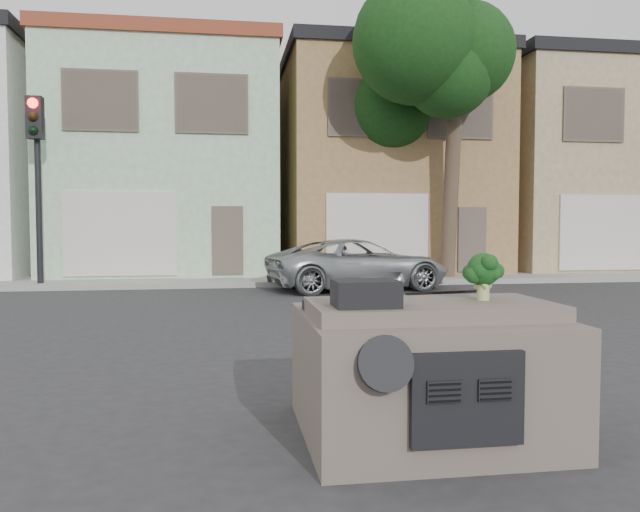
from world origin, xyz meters
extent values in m
plane|color=#303033|center=(0.00, 0.00, 0.00)|extent=(120.00, 120.00, 0.00)
cube|color=gray|center=(0.00, 10.50, 0.07)|extent=(40.00, 3.00, 0.15)
cube|color=#ACD6AA|center=(-3.50, 14.50, 3.77)|extent=(7.20, 8.20, 7.55)
cube|color=#977347|center=(4.00, 14.50, 3.77)|extent=(7.20, 8.20, 7.55)
cube|color=tan|center=(11.50, 14.50, 3.77)|extent=(7.20, 8.20, 7.55)
imported|color=#A2A7AA|center=(1.86, 8.13, 0.00)|extent=(5.12, 3.06, 1.33)
cube|color=black|center=(-6.50, 9.50, 2.55)|extent=(0.40, 0.40, 5.10)
cube|color=#143812|center=(5.00, 9.80, 4.25)|extent=(4.40, 4.00, 8.50)
cube|color=#66584F|center=(0.00, -3.00, 0.56)|extent=(2.00, 1.80, 1.12)
cube|color=black|center=(-0.58, -3.35, 1.22)|extent=(0.48, 0.38, 0.20)
cube|color=black|center=(0.28, -2.62, 1.13)|extent=(0.69, 0.15, 0.02)
cube|color=#113512|center=(0.46, -3.11, 1.32)|extent=(0.46, 0.46, 0.39)
camera|label=1|loc=(-1.62, -7.91, 1.75)|focal=35.00mm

